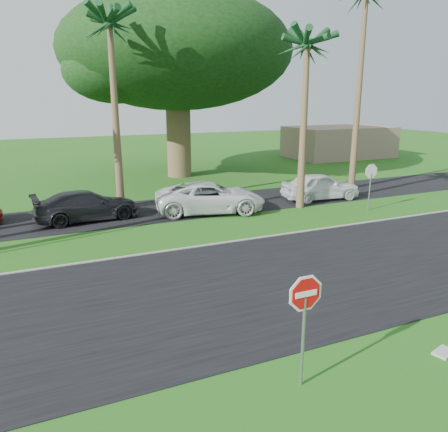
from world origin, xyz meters
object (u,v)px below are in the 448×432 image
stop_sign_near (305,308)px  car_minivan (210,198)px  stop_sign_far (371,177)px  car_dark (87,206)px  car_pickup (320,186)px

stop_sign_near → car_minivan: 14.44m
stop_sign_near → stop_sign_far: size_ratio=1.00×
car_dark → car_minivan: size_ratio=0.87×
car_minivan → car_pickup: size_ratio=1.25×
stop_sign_near → car_pickup: stop_sign_near is taller
stop_sign_far → car_dark: bearing=-15.8°
stop_sign_near → stop_sign_far: bearing=43.7°
stop_sign_far → car_dark: stop_sign_far is taller
stop_sign_far → car_minivan: stop_sign_far is taller
stop_sign_far → car_minivan: (-7.92, 2.96, -0.98)m
stop_sign_near → car_dark: size_ratio=0.53×
stop_sign_near → car_dark: bearing=99.5°
car_minivan → car_pickup: car_minivan is taller
stop_sign_near → car_pickup: (10.63, 14.13, -0.99)m
stop_sign_far → car_dark: size_ratio=0.53×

